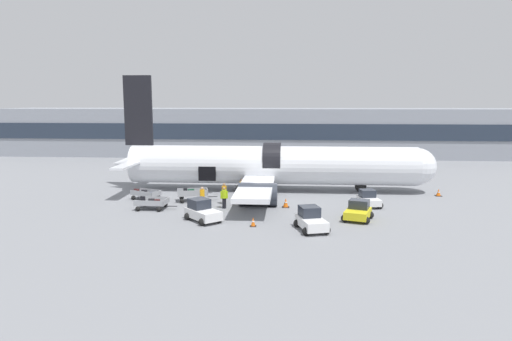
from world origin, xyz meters
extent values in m
plane|color=gray|center=(0.00, 0.00, 0.00)|extent=(500.00, 500.00, 0.00)
cube|color=gray|center=(0.00, 36.49, 3.86)|extent=(91.82, 11.61, 7.72)
cube|color=#232D3D|center=(0.00, 30.63, 4.25)|extent=(89.98, 0.16, 2.47)
cylinder|color=white|center=(0.16, 5.56, 2.62)|extent=(28.41, 3.79, 3.79)
sphere|color=white|center=(14.37, 5.56, 2.62)|extent=(3.60, 3.60, 3.60)
cone|color=white|center=(-14.04, 5.56, 2.62)|extent=(4.36, 3.49, 3.49)
cylinder|color=black|center=(0.16, 5.52, 2.96)|extent=(1.70, 3.80, 3.80)
cube|color=black|center=(-13.33, 5.56, 8.00)|extent=(2.84, 0.28, 6.97)
cube|color=white|center=(-13.31, 2.27, 3.00)|extent=(1.22, 6.57, 0.20)
cube|color=white|center=(-13.31, 8.84, 3.00)|extent=(1.22, 6.57, 0.20)
cube|color=white|center=(-0.97, -0.88, 1.57)|extent=(2.91, 11.73, 0.40)
cube|color=white|center=(-0.97, 11.99, 1.57)|extent=(2.91, 11.73, 0.40)
cylinder|color=#333842|center=(-0.77, -1.27, 1.02)|extent=(3.32, 1.99, 1.99)
cylinder|color=#333842|center=(-0.77, 12.38, 1.02)|extent=(3.32, 1.99, 1.99)
cube|color=black|center=(-6.09, 3.68, 1.95)|extent=(1.70, 0.12, 1.40)
cylinder|color=#56565B|center=(8.97, 5.56, 1.12)|extent=(0.22, 0.22, 1.09)
sphere|color=black|center=(8.97, 5.56, 0.58)|extent=(1.15, 1.15, 1.15)
cylinder|color=#56565B|center=(-2.68, 2.96, 1.12)|extent=(0.22, 0.22, 1.09)
sphere|color=black|center=(-2.68, 2.96, 0.58)|extent=(1.15, 1.15, 1.15)
cylinder|color=#56565B|center=(-2.68, 8.15, 1.12)|extent=(0.22, 0.22, 1.09)
sphere|color=black|center=(-2.68, 8.15, 0.58)|extent=(1.15, 1.15, 1.15)
cube|color=white|center=(3.49, -8.53, 0.56)|extent=(2.31, 3.36, 0.65)
cube|color=#232833|center=(3.34, -8.01, 1.25)|extent=(1.63, 1.68, 0.73)
cube|color=black|center=(3.06, -7.01, 0.43)|extent=(1.36, 0.49, 0.32)
sphere|color=black|center=(3.90, -7.33, 0.28)|extent=(0.56, 0.56, 0.56)
sphere|color=black|center=(2.51, -7.73, 0.28)|extent=(0.56, 0.56, 0.56)
sphere|color=black|center=(4.47, -9.33, 0.28)|extent=(0.56, 0.56, 0.56)
sphere|color=black|center=(3.08, -9.73, 0.28)|extent=(0.56, 0.56, 0.56)
cube|color=yellow|center=(7.11, -5.46, 0.53)|extent=(2.44, 3.01, 0.58)
cube|color=#232833|center=(7.26, -5.03, 1.16)|extent=(1.73, 1.57, 0.67)
cube|color=black|center=(7.55, -4.18, 0.41)|extent=(1.47, 0.60, 0.29)
sphere|color=black|center=(8.15, -4.88, 0.28)|extent=(0.56, 0.56, 0.56)
sphere|color=black|center=(6.64, -4.37, 0.28)|extent=(0.56, 0.56, 0.56)
sphere|color=black|center=(7.58, -6.56, 0.28)|extent=(0.56, 0.56, 0.56)
sphere|color=black|center=(6.07, -6.05, 0.28)|extent=(0.56, 0.56, 0.56)
cube|color=white|center=(-4.53, -6.61, 0.57)|extent=(3.22, 3.32, 0.66)
cube|color=#232833|center=(-4.89, -6.21, 1.27)|extent=(1.90, 1.91, 0.74)
cube|color=black|center=(-5.60, -5.43, 0.44)|extent=(1.10, 1.02, 0.33)
sphere|color=black|center=(-4.70, -5.34, 0.28)|extent=(0.56, 0.56, 0.56)
sphere|color=black|center=(-5.78, -6.33, 0.28)|extent=(0.56, 0.56, 0.56)
sphere|color=black|center=(-3.28, -6.90, 0.28)|extent=(0.56, 0.56, 0.56)
sphere|color=black|center=(-4.36, -7.88, 0.28)|extent=(0.56, 0.56, 0.56)
cube|color=white|center=(8.70, -0.90, 0.51)|extent=(1.86, 2.59, 0.54)
cube|color=#232833|center=(8.62, -0.49, 1.10)|extent=(1.41, 1.27, 0.64)
cube|color=black|center=(8.47, 0.31, 0.40)|extent=(1.30, 0.36, 0.27)
sphere|color=black|center=(9.22, 0.02, 0.28)|extent=(0.56, 0.56, 0.56)
sphere|color=black|center=(7.87, -0.24, 0.28)|extent=(0.56, 0.56, 0.56)
sphere|color=black|center=(9.53, -1.56, 0.28)|extent=(0.56, 0.56, 0.56)
sphere|color=black|center=(8.18, -1.82, 0.28)|extent=(0.56, 0.56, 0.56)
cube|color=#999BA0|center=(-6.80, 0.12, 0.61)|extent=(2.97, 1.99, 0.05)
cube|color=#999BA0|center=(-5.51, 0.47, 0.87)|extent=(0.41, 1.29, 0.47)
cube|color=#999BA0|center=(-6.63, -0.49, 0.87)|extent=(2.59, 0.76, 0.47)
cube|color=#999BA0|center=(-6.96, 0.73, 0.87)|extent=(2.59, 0.76, 0.47)
cube|color=#333338|center=(-5.05, 0.60, 0.35)|extent=(0.89, 0.31, 0.06)
sphere|color=black|center=(-5.70, -0.26, 0.20)|extent=(0.40, 0.40, 0.40)
sphere|color=black|center=(-6.05, 1.01, 0.20)|extent=(0.40, 0.40, 0.40)
sphere|color=black|center=(-7.54, -0.77, 0.20)|extent=(0.40, 0.40, 0.40)
sphere|color=black|center=(-7.89, 0.51, 0.20)|extent=(0.40, 0.40, 0.40)
cube|color=#2D2D33|center=(-6.15, 0.07, 0.81)|extent=(0.55, 0.34, 0.34)
cube|color=#14472D|center=(-6.92, 0.16, 0.87)|extent=(0.60, 0.44, 0.46)
cube|color=black|center=(-7.37, -0.15, 0.94)|extent=(0.37, 0.29, 0.61)
cube|color=#1E2347|center=(-5.92, 0.35, 0.82)|extent=(0.45, 0.29, 0.37)
cube|color=#999BA0|center=(-9.57, -3.06, 0.47)|extent=(2.59, 1.82, 0.05)
cube|color=#999BA0|center=(-8.32, -3.09, 0.69)|extent=(0.10, 1.76, 0.39)
cube|color=#999BA0|center=(-9.58, -3.91, 0.69)|extent=(2.50, 0.11, 0.39)
cube|color=#999BA0|center=(-9.55, -2.21, 0.69)|extent=(2.50, 0.11, 0.39)
cube|color=#333338|center=(-7.84, -3.10, 0.27)|extent=(0.90, 0.10, 0.06)
sphere|color=black|center=(-8.69, -3.96, 0.20)|extent=(0.40, 0.40, 0.40)
sphere|color=black|center=(-8.65, -2.20, 0.20)|extent=(0.40, 0.40, 0.40)
sphere|color=black|center=(-10.48, -3.92, 0.20)|extent=(0.40, 0.40, 0.40)
sphere|color=black|center=(-10.44, -2.16, 0.20)|extent=(0.40, 0.40, 0.40)
cube|color=black|center=(-10.29, -3.14, 0.79)|extent=(0.43, 0.26, 0.59)
cube|color=#2D2D33|center=(-9.48, -3.38, 0.73)|extent=(0.52, 0.26, 0.46)
cube|color=#4C1E1E|center=(-8.99, -3.40, 0.70)|extent=(0.46, 0.34, 0.40)
cube|color=#999BA0|center=(-11.22, 0.53, 0.46)|extent=(2.92, 2.26, 0.05)
cube|color=#999BA0|center=(-10.06, 0.02, 0.68)|extent=(0.59, 1.23, 0.40)
cube|color=#999BA0|center=(-11.48, -0.04, 0.68)|extent=(2.36, 1.09, 0.40)
cube|color=#999BA0|center=(-10.97, 1.11, 0.68)|extent=(2.36, 1.09, 0.40)
cube|color=#333338|center=(-9.62, -0.18, 0.27)|extent=(0.86, 0.44, 0.06)
sphere|color=black|center=(-10.65, -0.44, 0.20)|extent=(0.40, 0.40, 0.40)
sphere|color=black|center=(-10.12, 0.77, 0.20)|extent=(0.40, 0.40, 0.40)
sphere|color=black|center=(-12.32, 0.30, 0.20)|extent=(0.40, 0.40, 0.40)
sphere|color=black|center=(-11.79, 1.50, 0.20)|extent=(0.40, 0.40, 0.40)
cube|color=#2D2D33|center=(-11.49, 0.90, 0.66)|extent=(0.55, 0.36, 0.34)
cube|color=#4C1E1E|center=(-12.18, 0.80, 0.70)|extent=(0.55, 0.44, 0.43)
cube|color=#1E2347|center=(-10.56, 0.02, 0.63)|extent=(0.55, 0.45, 0.29)
cube|color=black|center=(-11.20, 0.30, 0.69)|extent=(0.37, 0.26, 0.41)
cylinder|color=#1E2338|center=(-2.55, 2.15, 0.42)|extent=(0.40, 0.40, 0.83)
cylinder|color=orange|center=(-2.55, 2.15, 1.16)|extent=(0.51, 0.51, 0.65)
sphere|color=brown|center=(-2.55, 2.15, 1.60)|extent=(0.23, 0.23, 0.23)
cylinder|color=orange|center=(-2.76, 2.24, 1.09)|extent=(0.16, 0.16, 0.60)
cylinder|color=orange|center=(-2.33, 2.06, 1.09)|extent=(0.16, 0.16, 0.60)
cylinder|color=#1E2338|center=(-5.41, -2.33, 0.44)|extent=(0.40, 0.40, 0.88)
cylinder|color=orange|center=(-5.41, -2.33, 1.22)|extent=(0.51, 0.51, 0.69)
sphere|color=tan|center=(-5.41, -2.33, 1.69)|extent=(0.24, 0.24, 0.24)
cylinder|color=orange|center=(-5.34, -2.10, 1.15)|extent=(0.16, 0.16, 0.63)
cylinder|color=orange|center=(-5.48, -2.57, 1.15)|extent=(0.16, 0.16, 0.63)
cylinder|color=black|center=(-3.55, -2.37, 0.44)|extent=(0.36, 0.36, 0.88)
cylinder|color=#B7E019|center=(-3.55, -2.37, 1.22)|extent=(0.47, 0.47, 0.69)
sphere|color=#9E7556|center=(-3.55, -2.37, 1.69)|extent=(0.24, 0.24, 0.24)
cylinder|color=#B7E019|center=(-3.79, -2.40, 1.15)|extent=(0.15, 0.15, 0.64)
cylinder|color=#B7E019|center=(-3.30, -2.33, 1.15)|extent=(0.15, 0.15, 0.64)
cylinder|color=#2D2D33|center=(-3.77, -0.79, 0.45)|extent=(0.34, 0.34, 0.90)
cylinder|color=orange|center=(-3.77, -0.79, 1.26)|extent=(0.43, 0.43, 0.71)
sphere|color=#9E7556|center=(-3.77, -0.79, 1.74)|extent=(0.25, 0.25, 0.25)
cylinder|color=orange|center=(-3.76, -1.04, 1.18)|extent=(0.14, 0.14, 0.65)
cylinder|color=orange|center=(-3.77, -0.54, 1.18)|extent=(0.14, 0.14, 0.65)
cube|color=black|center=(16.08, 4.15, 0.01)|extent=(0.59, 0.59, 0.03)
cone|color=orange|center=(16.08, 4.15, 0.34)|extent=(0.44, 0.44, 0.69)
cylinder|color=white|center=(16.08, 4.15, 0.38)|extent=(0.26, 0.26, 0.08)
cube|color=black|center=(-0.67, -7.76, 0.01)|extent=(0.46, 0.46, 0.03)
cone|color=orange|center=(-0.67, -7.76, 0.34)|extent=(0.34, 0.34, 0.67)
cylinder|color=white|center=(-0.67, -7.76, 0.37)|extent=(0.20, 0.20, 0.08)
cube|color=black|center=(1.62, -1.60, 0.01)|extent=(0.63, 0.63, 0.03)
cone|color=orange|center=(1.62, -1.60, 0.40)|extent=(0.46, 0.46, 0.80)
cylinder|color=white|center=(1.62, -1.60, 0.44)|extent=(0.27, 0.27, 0.10)
camera|label=1|loc=(1.93, -39.57, 8.96)|focal=32.00mm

